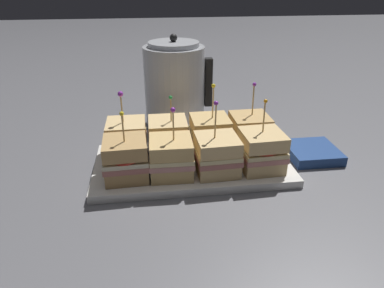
{
  "coord_description": "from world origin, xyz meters",
  "views": [
    {
      "loc": [
        -0.09,
        -0.66,
        0.39
      ],
      "look_at": [
        0.0,
        0.0,
        0.06
      ],
      "focal_mm": 32.0,
      "sensor_mm": 36.0,
      "label": 1
    }
  ],
  "objects_px": {
    "sandwich_front_far_left": "(126,159)",
    "sandwich_front_far_right": "(261,151)",
    "sandwich_back_far_left": "(127,139)",
    "sandwich_front_center_right": "(217,155)",
    "sandwich_back_center_left": "(168,137)",
    "sandwich_back_center_right": "(210,134)",
    "kettle_steel": "(175,86)",
    "sandwich_back_far_right": "(249,132)",
    "serving_platter": "(192,165)",
    "napkin_stack": "(312,152)",
    "sandwich_front_center_left": "(171,157)"
  },
  "relations": [
    {
      "from": "sandwich_front_far_left",
      "to": "sandwich_back_far_left",
      "type": "bearing_deg",
      "value": 91.02
    },
    {
      "from": "sandwich_back_center_left",
      "to": "sandwich_front_center_right",
      "type": "bearing_deg",
      "value": -44.8
    },
    {
      "from": "sandwich_front_center_left",
      "to": "sandwich_front_far_right",
      "type": "relative_size",
      "value": 0.97
    },
    {
      "from": "sandwich_front_center_right",
      "to": "sandwich_back_center_left",
      "type": "bearing_deg",
      "value": 135.2
    },
    {
      "from": "sandwich_back_far_right",
      "to": "sandwich_front_far_left",
      "type": "bearing_deg",
      "value": -161.69
    },
    {
      "from": "sandwich_back_far_right",
      "to": "serving_platter",
      "type": "bearing_deg",
      "value": -161.28
    },
    {
      "from": "sandwich_front_center_left",
      "to": "sandwich_front_center_right",
      "type": "height_order",
      "value": "sandwich_front_center_right"
    },
    {
      "from": "sandwich_front_center_left",
      "to": "sandwich_front_far_right",
      "type": "height_order",
      "value": "sandwich_front_far_right"
    },
    {
      "from": "sandwich_front_center_left",
      "to": "napkin_stack",
      "type": "xyz_separation_m",
      "value": [
        0.34,
        0.06,
        -0.05
      ]
    },
    {
      "from": "sandwich_front_center_left",
      "to": "kettle_steel",
      "type": "xyz_separation_m",
      "value": [
        0.04,
        0.3,
        0.06
      ]
    },
    {
      "from": "sandwich_front_far_right",
      "to": "sandwich_back_far_right",
      "type": "xyz_separation_m",
      "value": [
        0.0,
        0.09,
        0.0
      ]
    },
    {
      "from": "serving_platter",
      "to": "sandwich_front_center_left",
      "type": "distance_m",
      "value": 0.08
    },
    {
      "from": "sandwich_front_far_right",
      "to": "sandwich_back_far_right",
      "type": "bearing_deg",
      "value": 89.49
    },
    {
      "from": "sandwich_front_center_right",
      "to": "napkin_stack",
      "type": "xyz_separation_m",
      "value": [
        0.25,
        0.07,
        -0.05
      ]
    },
    {
      "from": "serving_platter",
      "to": "sandwich_front_center_left",
      "type": "xyz_separation_m",
      "value": [
        -0.05,
        -0.05,
        0.05
      ]
    },
    {
      "from": "sandwich_back_center_left",
      "to": "sandwich_back_center_right",
      "type": "distance_m",
      "value": 0.1
    },
    {
      "from": "kettle_steel",
      "to": "sandwich_front_center_right",
      "type": "bearing_deg",
      "value": -78.78
    },
    {
      "from": "sandwich_back_center_left",
      "to": "sandwich_back_far_right",
      "type": "distance_m",
      "value": 0.19
    },
    {
      "from": "sandwich_front_far_right",
      "to": "napkin_stack",
      "type": "bearing_deg",
      "value": 23.1
    },
    {
      "from": "sandwich_front_far_right",
      "to": "sandwich_back_far_left",
      "type": "relative_size",
      "value": 0.99
    },
    {
      "from": "sandwich_front_far_left",
      "to": "sandwich_front_center_left",
      "type": "height_order",
      "value": "sandwich_front_center_left"
    },
    {
      "from": "sandwich_front_far_right",
      "to": "sandwich_back_center_left",
      "type": "relative_size",
      "value": 1.08
    },
    {
      "from": "napkin_stack",
      "to": "sandwich_front_far_right",
      "type": "bearing_deg",
      "value": -156.9
    },
    {
      "from": "serving_platter",
      "to": "napkin_stack",
      "type": "xyz_separation_m",
      "value": [
        0.29,
        0.02,
        0.0
      ]
    },
    {
      "from": "sandwich_front_center_right",
      "to": "sandwich_front_far_right",
      "type": "distance_m",
      "value": 0.1
    },
    {
      "from": "sandwich_back_far_right",
      "to": "sandwich_back_center_left",
      "type": "bearing_deg",
      "value": -179.32
    },
    {
      "from": "serving_platter",
      "to": "napkin_stack",
      "type": "distance_m",
      "value": 0.29
    },
    {
      "from": "sandwich_front_center_left",
      "to": "sandwich_front_far_left",
      "type": "bearing_deg",
      "value": 179.55
    },
    {
      "from": "sandwich_back_center_right",
      "to": "kettle_steel",
      "type": "relative_size",
      "value": 0.64
    },
    {
      "from": "serving_platter",
      "to": "sandwich_back_far_right",
      "type": "xyz_separation_m",
      "value": [
        0.14,
        0.05,
        0.05
      ]
    },
    {
      "from": "sandwich_front_far_right",
      "to": "napkin_stack",
      "type": "distance_m",
      "value": 0.17
    },
    {
      "from": "serving_platter",
      "to": "kettle_steel",
      "type": "xyz_separation_m",
      "value": [
        -0.01,
        0.25,
        0.11
      ]
    },
    {
      "from": "sandwich_back_center_right",
      "to": "serving_platter",
      "type": "bearing_deg",
      "value": -134.94
    },
    {
      "from": "serving_platter",
      "to": "kettle_steel",
      "type": "bearing_deg",
      "value": 93.2
    },
    {
      "from": "kettle_steel",
      "to": "napkin_stack",
      "type": "height_order",
      "value": "kettle_steel"
    },
    {
      "from": "sandwich_front_center_left",
      "to": "sandwich_back_center_right",
      "type": "xyz_separation_m",
      "value": [
        0.1,
        0.09,
        0.0
      ]
    },
    {
      "from": "sandwich_back_far_left",
      "to": "sandwich_back_center_left",
      "type": "distance_m",
      "value": 0.09
    },
    {
      "from": "sandwich_front_center_left",
      "to": "napkin_stack",
      "type": "relative_size",
      "value": 1.29
    },
    {
      "from": "sandwich_back_center_left",
      "to": "napkin_stack",
      "type": "distance_m",
      "value": 0.35
    },
    {
      "from": "sandwich_front_far_right",
      "to": "sandwich_back_far_left",
      "type": "distance_m",
      "value": 0.3
    },
    {
      "from": "sandwich_front_center_left",
      "to": "sandwich_front_center_right",
      "type": "bearing_deg",
      "value": -1.38
    },
    {
      "from": "sandwich_front_far_left",
      "to": "sandwich_back_far_right",
      "type": "xyz_separation_m",
      "value": [
        0.28,
        0.09,
        0.0
      ]
    },
    {
      "from": "sandwich_front_far_left",
      "to": "sandwich_front_far_right",
      "type": "height_order",
      "value": "sandwich_front_far_right"
    },
    {
      "from": "sandwich_front_center_right",
      "to": "sandwich_back_center_right",
      "type": "xyz_separation_m",
      "value": [
        0.0,
        0.1,
        0.0
      ]
    },
    {
      "from": "sandwich_front_far_right",
      "to": "napkin_stack",
      "type": "relative_size",
      "value": 1.33
    },
    {
      "from": "sandwich_front_center_left",
      "to": "serving_platter",
      "type": "bearing_deg",
      "value": 43.1
    },
    {
      "from": "serving_platter",
      "to": "sandwich_front_far_left",
      "type": "distance_m",
      "value": 0.16
    },
    {
      "from": "sandwich_back_far_left",
      "to": "napkin_stack",
      "type": "height_order",
      "value": "sandwich_back_far_left"
    },
    {
      "from": "sandwich_back_far_right",
      "to": "napkin_stack",
      "type": "relative_size",
      "value": 1.39
    },
    {
      "from": "sandwich_front_far_left",
      "to": "sandwich_back_far_right",
      "type": "bearing_deg",
      "value": 18.31
    }
  ]
}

